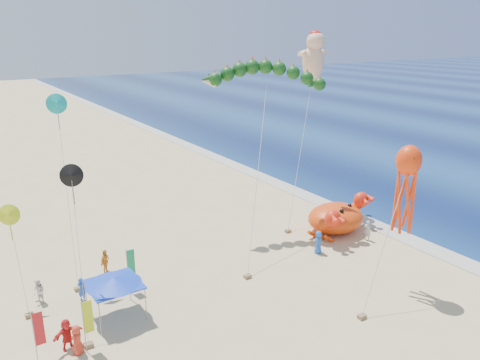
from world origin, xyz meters
name	(u,v)px	position (x,y,z in m)	size (l,w,h in m)	color
ground	(277,265)	(0.00, 0.00, 0.00)	(320.00, 320.00, 0.00)	#D1B784
foam_strip	(385,229)	(12.00, 0.00, 0.01)	(320.00, 320.00, 0.00)	silver
crab_inflatable	(337,217)	(8.06, 2.12, 1.34)	(6.94, 5.69, 3.04)	#E5400C
dragon_kite	(265,79)	(3.37, 6.45, 12.94)	(11.56, 9.67, 14.09)	#113F12
cherub_kite	(314,56)	(10.75, 8.96, 14.42)	(7.66, 5.86, 16.71)	#FFC39B
octopus_kite	(406,183)	(4.89, -6.76, 7.46)	(5.84, 2.35, 9.90)	#F83A0D
canopy_blue	(114,281)	(-12.19, 0.18, 2.44)	(3.29, 3.29, 2.71)	gray
feather_flags	(58,309)	(-15.55, -0.32, 2.01)	(10.83, 4.62, 3.20)	gray
beachgoers	(129,290)	(-10.94, 1.37, 0.87)	(29.63, 8.84, 1.85)	orange
small_kites	(28,189)	(-15.66, 3.60, 7.94)	(8.26, 8.86, 12.90)	black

